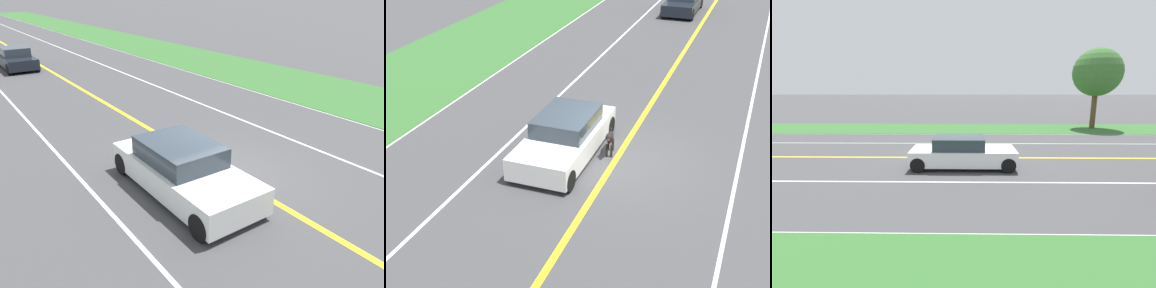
# 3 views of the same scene
# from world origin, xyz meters

# --- Properties ---
(ground_plane) EXTENTS (400.00, 400.00, 0.00)m
(ground_plane) POSITION_xyz_m (0.00, 0.00, 0.00)
(ground_plane) COLOR #424244
(centre_divider_line) EXTENTS (0.18, 160.00, 0.01)m
(centre_divider_line) POSITION_xyz_m (0.00, 0.00, 0.00)
(centre_divider_line) COLOR yellow
(centre_divider_line) RESTS_ON ground
(lane_edge_line_right) EXTENTS (0.14, 160.00, 0.01)m
(lane_edge_line_right) POSITION_xyz_m (7.00, 0.00, 0.00)
(lane_edge_line_right) COLOR white
(lane_edge_line_right) RESTS_ON ground
(lane_edge_line_left) EXTENTS (0.14, 160.00, 0.01)m
(lane_edge_line_left) POSITION_xyz_m (-7.00, 0.00, 0.00)
(lane_edge_line_left) COLOR white
(lane_edge_line_left) RESTS_ON ground
(lane_dash_same_dir) EXTENTS (0.10, 160.00, 0.01)m
(lane_dash_same_dir) POSITION_xyz_m (3.50, 0.00, 0.00)
(lane_dash_same_dir) COLOR white
(lane_dash_same_dir) RESTS_ON ground
(lane_dash_oncoming) EXTENTS (0.10, 160.00, 0.01)m
(lane_dash_oncoming) POSITION_xyz_m (-3.50, 0.00, 0.00)
(lane_dash_oncoming) COLOR white
(lane_dash_oncoming) RESTS_ON ground
(grass_verge_left) EXTENTS (6.00, 160.00, 0.03)m
(grass_verge_left) POSITION_xyz_m (-10.00, 0.00, 0.01)
(grass_verge_left) COLOR #33662D
(grass_verge_left) RESTS_ON ground
(ego_car) EXTENTS (1.86, 4.47, 1.32)m
(ego_car) POSITION_xyz_m (1.54, 0.14, 0.62)
(ego_car) COLOR white
(ego_car) RESTS_ON ground
(dog) EXTENTS (0.35, 1.08, 0.86)m
(dog) POSITION_xyz_m (0.28, -0.30, 0.55)
(dog) COLOR black
(dog) RESTS_ON ground
(roadside_tree_left_near) EXTENTS (4.00, 4.00, 6.79)m
(roadside_tree_left_near) POSITION_xyz_m (-10.31, 11.33, 4.76)
(roadside_tree_left_near) COLOR brown
(roadside_tree_left_near) RESTS_ON ground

